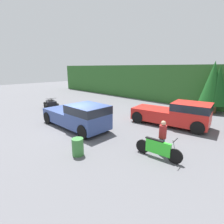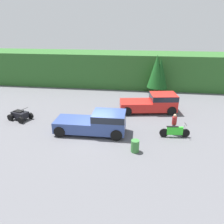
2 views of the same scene
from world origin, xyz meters
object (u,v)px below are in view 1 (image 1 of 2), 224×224
(dirt_bike, at_px, (158,149))
(steel_barrel, at_px, (78,147))
(pickup_truck_red, at_px, (177,113))
(rider_person, at_px, (162,136))
(quad_atv, at_px, (51,104))
(pickup_truck_second, at_px, (79,115))

(dirt_bike, height_order, steel_barrel, dirt_bike)
(pickup_truck_red, relative_size, rider_person, 3.27)
(pickup_truck_red, xyz_separation_m, quad_atv, (-12.31, -3.73, -0.54))
(pickup_truck_red, height_order, steel_barrel, pickup_truck_red)
(dirt_bike, relative_size, rider_person, 1.33)
(pickup_truck_second, xyz_separation_m, quad_atv, (-7.64, 1.70, -0.54))
(rider_person, bearing_deg, pickup_truck_red, 102.80)
(pickup_truck_red, height_order, pickup_truck_second, same)
(pickup_truck_second, relative_size, quad_atv, 2.50)
(pickup_truck_second, height_order, steel_barrel, pickup_truck_second)
(pickup_truck_red, distance_m, rider_person, 5.00)
(pickup_truck_red, distance_m, quad_atv, 12.88)
(dirt_bike, bearing_deg, steel_barrel, -145.59)
(quad_atv, relative_size, rider_person, 1.28)
(steel_barrel, bearing_deg, quad_atv, 159.41)
(dirt_bike, xyz_separation_m, quad_atv, (-13.80, 1.51, -0.03))
(pickup_truck_red, bearing_deg, steel_barrel, -110.46)
(quad_atv, bearing_deg, rider_person, 14.94)
(dirt_bike, bearing_deg, rider_person, 90.26)
(pickup_truck_second, distance_m, rider_person, 6.14)
(pickup_truck_red, bearing_deg, quad_atv, -172.55)
(pickup_truck_second, height_order, quad_atv, pickup_truck_second)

